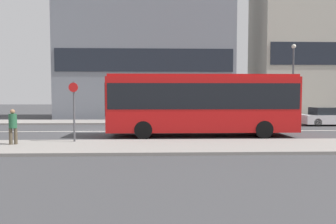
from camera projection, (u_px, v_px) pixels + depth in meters
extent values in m
plane|color=#3A3A3D|center=(93.00, 131.00, 19.31)|extent=(120.00, 120.00, 0.00)
cube|color=gray|center=(62.00, 147.00, 13.07)|extent=(44.00, 3.50, 0.13)
cube|color=gray|center=(109.00, 122.00, 25.54)|extent=(44.00, 3.50, 0.13)
cube|color=silver|center=(93.00, 131.00, 19.31)|extent=(41.80, 0.16, 0.01)
cube|color=gray|center=(146.00, 18.00, 30.99)|extent=(17.75, 5.36, 20.73)
cube|color=#1E232D|center=(145.00, 60.00, 28.54)|extent=(17.04, 0.08, 2.20)
cube|color=#B7B2A3|center=(334.00, 8.00, 31.98)|extent=(16.56, 6.21, 23.27)
cube|color=red|center=(201.00, 104.00, 17.08)|extent=(10.49, 2.43, 3.02)
cube|color=black|center=(201.00, 96.00, 17.06)|extent=(10.28, 2.46, 1.39)
cube|color=red|center=(201.00, 76.00, 16.99)|extent=(10.34, 2.23, 0.14)
cube|color=black|center=(109.00, 99.00, 16.90)|extent=(0.05, 2.14, 1.81)
cube|color=yellow|center=(108.00, 81.00, 16.84)|extent=(0.04, 1.70, 0.32)
cylinder|color=black|center=(143.00, 130.00, 15.95)|extent=(0.96, 0.28, 0.96)
cylinder|color=black|center=(145.00, 126.00, 18.15)|extent=(0.96, 0.28, 0.96)
cylinder|color=black|center=(264.00, 129.00, 16.16)|extent=(0.96, 0.28, 0.96)
cylinder|color=black|center=(251.00, 125.00, 18.36)|extent=(0.96, 0.28, 0.96)
cube|color=maroon|center=(262.00, 119.00, 23.24)|extent=(4.09, 1.82, 0.68)
cube|color=#21262B|center=(260.00, 111.00, 23.21)|extent=(2.25, 1.60, 0.53)
cylinder|color=black|center=(282.00, 122.00, 22.48)|extent=(0.60, 0.18, 0.60)
cylinder|color=black|center=(274.00, 121.00, 24.11)|extent=(0.60, 0.18, 0.60)
cylinder|color=black|center=(249.00, 122.00, 22.40)|extent=(0.60, 0.18, 0.60)
cylinder|color=black|center=(243.00, 121.00, 24.03)|extent=(0.60, 0.18, 0.60)
cube|color=silver|center=(329.00, 119.00, 23.20)|extent=(4.25, 1.72, 0.68)
cube|color=#21262B|center=(328.00, 111.00, 23.17)|extent=(2.34, 1.51, 0.57)
cylinder|color=black|center=(318.00, 122.00, 22.41)|extent=(0.60, 0.18, 0.60)
cylinder|color=black|center=(307.00, 121.00, 23.94)|extent=(0.60, 0.18, 0.60)
cylinder|color=#4C4233|center=(11.00, 136.00, 13.34)|extent=(0.15, 0.15, 0.73)
cylinder|color=#4C4233|center=(16.00, 136.00, 13.42)|extent=(0.15, 0.15, 0.73)
cylinder|color=#235638|center=(13.00, 121.00, 13.34)|extent=(0.34, 0.34, 0.64)
sphere|color=#936B4C|center=(13.00, 112.00, 13.32)|extent=(0.21, 0.21, 0.21)
cylinder|color=#4C4C51|center=(74.00, 112.00, 14.16)|extent=(0.09, 0.09, 2.84)
cylinder|color=red|center=(73.00, 87.00, 14.04)|extent=(0.44, 0.03, 0.44)
cylinder|color=#4C4C51|center=(293.00, 85.00, 24.98)|extent=(0.14, 0.14, 6.15)
sphere|color=silver|center=(294.00, 46.00, 24.81)|extent=(0.36, 0.36, 0.36)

